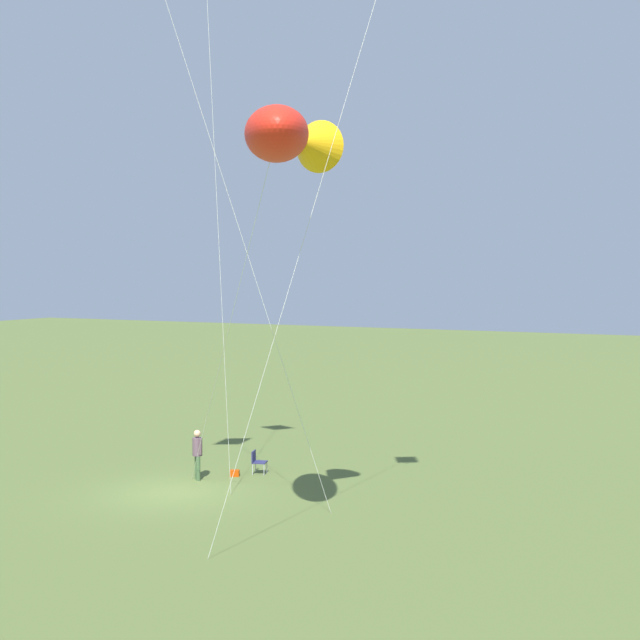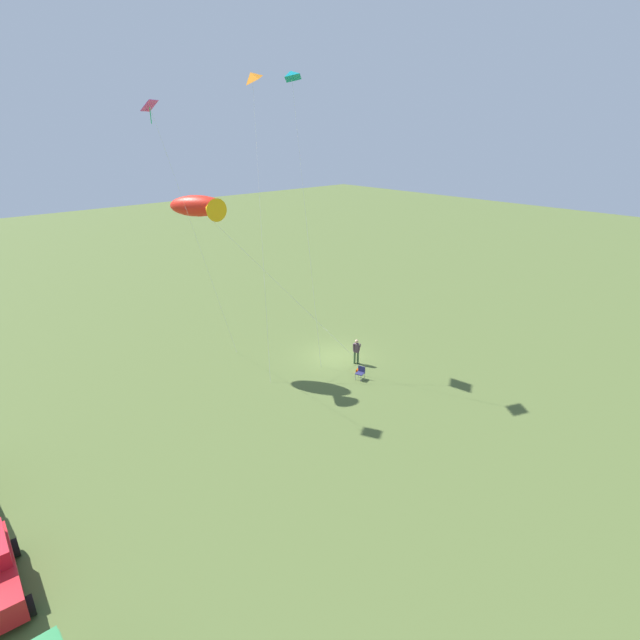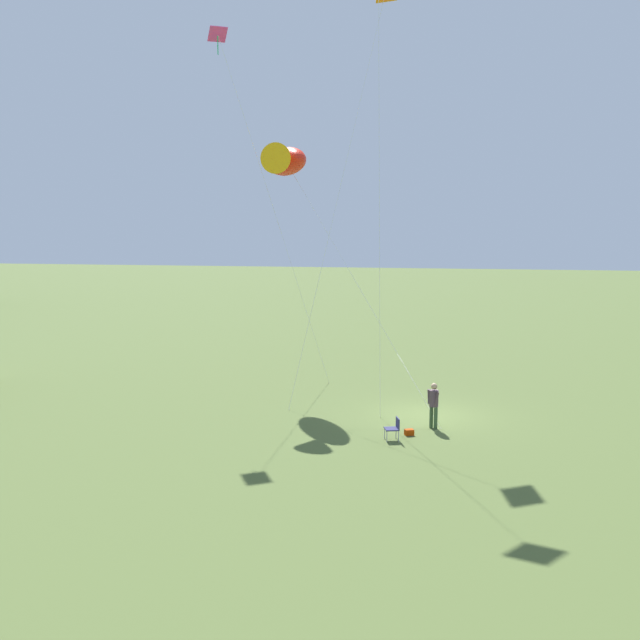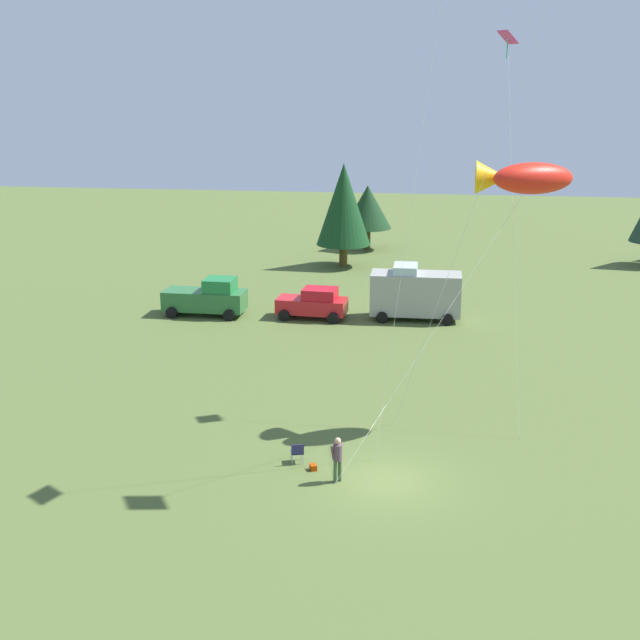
% 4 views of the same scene
% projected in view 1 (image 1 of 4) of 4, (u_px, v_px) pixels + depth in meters
% --- Properties ---
extents(ground_plane, '(160.00, 160.00, 0.00)m').
position_uv_depth(ground_plane, '(175.00, 492.00, 28.98)').
color(ground_plane, '#50612F').
extents(person_kite_flyer, '(0.52, 0.51, 1.74)m').
position_uv_depth(person_kite_flyer, '(198.00, 451.00, 30.65)').
color(person_kite_flyer, '#3B5633').
rests_on(person_kite_flyer, ground).
extents(folding_chair, '(0.59, 0.59, 0.82)m').
position_uv_depth(folding_chair, '(257.00, 460.00, 31.61)').
color(folding_chair, navy).
rests_on(folding_chair, ground).
extents(backpack_on_grass, '(0.33, 0.38, 0.22)m').
position_uv_depth(backpack_on_grass, '(235.00, 473.00, 31.24)').
color(backpack_on_grass, '#B43705').
rests_on(backpack_on_grass, ground).
extents(kite_large_fish, '(9.12, 8.91, 11.08)m').
position_uv_depth(kite_large_fish, '(285.00, 137.00, 21.09)').
color(kite_large_fish, red).
rests_on(kite_large_fish, ground).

